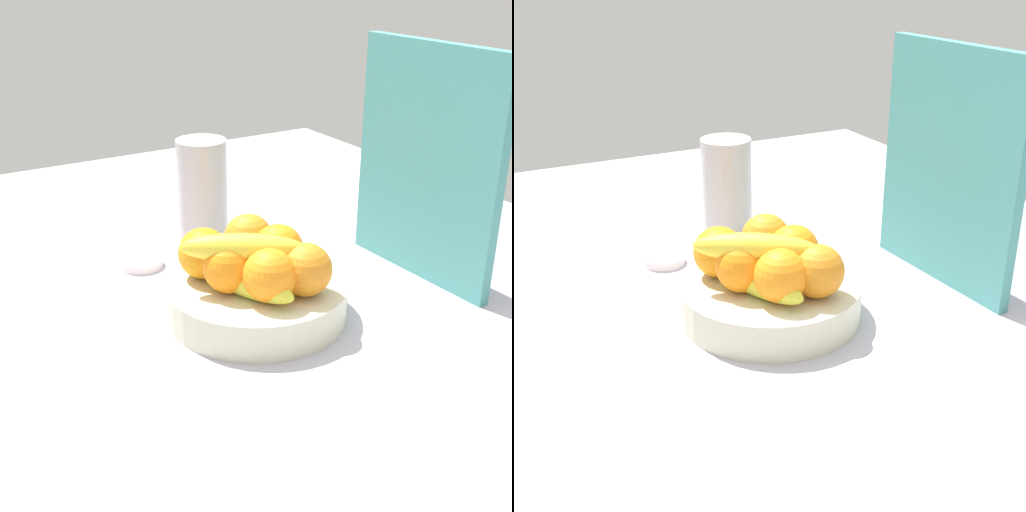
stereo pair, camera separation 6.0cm
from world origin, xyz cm
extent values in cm
cube|color=#B1ACBC|center=(0.00, 0.00, -1.50)|extent=(180.00, 140.00, 3.00)
cylinder|color=beige|center=(-3.44, 1.29, 2.62)|extent=(25.69, 25.69, 5.24)
sphere|color=orange|center=(-4.44, 5.58, 8.89)|extent=(7.30, 7.30, 7.30)
sphere|color=orange|center=(-10.19, 4.05, 8.89)|extent=(7.30, 7.30, 7.30)
sphere|color=orange|center=(-8.70, -4.10, 8.89)|extent=(7.30, 7.30, 7.30)
sphere|color=orange|center=(-2.98, -3.19, 8.89)|extent=(7.30, 7.30, 7.30)
sphere|color=orange|center=(2.15, -0.46, 8.89)|extent=(7.30, 7.30, 7.30)
sphere|color=orange|center=(3.05, 5.05, 8.89)|extent=(7.30, 7.30, 7.30)
ellipsoid|color=yellow|center=(-1.27, -2.11, 7.24)|extent=(17.36, 9.48, 4.00)
ellipsoid|color=yellow|center=(-2.48, -1.44, 9.44)|extent=(16.23, 13.00, 4.00)
ellipsoid|color=yellow|center=(-2.00, -1.65, 11.64)|extent=(12.67, 16.41, 4.00)
cube|color=teal|center=(-2.43, 30.82, 18.00)|extent=(28.04, 2.53, 36.00)
cylinder|color=#B9B4B3|center=(-30.24, 6.77, 9.39)|extent=(8.58, 8.58, 18.77)
cylinder|color=silver|center=(-27.21, -6.27, 0.69)|extent=(6.90, 6.90, 1.38)
camera|label=1|loc=(72.36, -44.43, 49.03)|focal=49.50mm
camera|label=2|loc=(75.29, -39.18, 49.03)|focal=49.50mm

